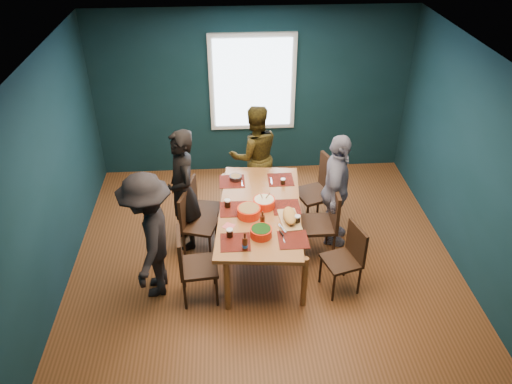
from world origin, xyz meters
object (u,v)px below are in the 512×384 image
(chair_left_far, at_px, (199,204))
(chair_left_near, at_px, (190,262))
(chair_right_far, at_px, (321,186))
(person_far_left, at_px, (183,191))
(person_near_left, at_px, (149,237))
(chair_left_mid, at_px, (193,219))
(bowl_dumpling, at_px, (264,202))
(chair_right_near, at_px, (348,254))
(bowl_salad, at_px, (249,211))
(bowl_herbs, at_px, (261,232))
(dining_table, at_px, (260,213))
(chair_right_mid, at_px, (325,218))
(person_right, at_px, (336,191))
(person_back, at_px, (255,156))
(cutting_board, at_px, (290,217))

(chair_left_far, bearing_deg, chair_left_near, -81.02)
(chair_right_far, distance_m, person_far_left, 1.94)
(person_far_left, height_order, person_near_left, person_far_left)
(chair_left_mid, height_order, person_far_left, person_far_left)
(bowl_dumpling, bearing_deg, chair_right_near, -35.99)
(chair_right_near, height_order, bowl_salad, same)
(person_far_left, relative_size, bowl_herbs, 6.60)
(bowl_salad, bearing_deg, dining_table, 45.07)
(chair_left_far, height_order, bowl_dumpling, bowl_dumpling)
(chair_right_mid, bearing_deg, person_right, 59.02)
(chair_right_near, bearing_deg, bowl_salad, 139.70)
(bowl_herbs, bearing_deg, person_right, 38.47)
(bowl_salad, bearing_deg, chair_right_near, -23.73)
(dining_table, bearing_deg, chair_right_near, -27.73)
(chair_right_near, bearing_deg, dining_table, 130.29)
(dining_table, relative_size, chair_right_far, 2.04)
(chair_right_mid, xyz_separation_m, chair_right_near, (0.17, -0.63, -0.07))
(dining_table, height_order, person_right, person_right)
(person_back, bearing_deg, chair_right_mid, 110.36)
(chair_left_far, xyz_separation_m, person_back, (0.81, 0.80, 0.28))
(chair_left_near, bearing_deg, chair_right_near, -3.36)
(chair_right_far, relative_size, person_back, 0.66)
(person_far_left, relative_size, bowl_salad, 5.85)
(person_near_left, bearing_deg, bowl_dumpling, 113.93)
(chair_left_mid, bearing_deg, person_back, 69.66)
(person_far_left, relative_size, person_back, 1.08)
(bowl_dumpling, bearing_deg, chair_left_mid, 172.72)
(chair_right_mid, xyz_separation_m, person_right, (0.18, 0.30, 0.21))
(person_near_left, bearing_deg, bowl_herbs, 90.32)
(chair_left_far, bearing_deg, bowl_salad, -34.57)
(chair_right_mid, bearing_deg, bowl_dumpling, 175.56)
(dining_table, height_order, person_near_left, person_near_left)
(chair_right_mid, bearing_deg, chair_left_mid, 174.12)
(chair_left_mid, bearing_deg, chair_left_far, 96.21)
(bowl_salad, xyz_separation_m, cutting_board, (0.49, -0.13, -0.01))
(chair_right_far, distance_m, bowl_dumpling, 1.12)
(person_near_left, height_order, bowl_dumpling, person_near_left)
(chair_right_mid, xyz_separation_m, person_far_left, (-1.82, 0.38, 0.26))
(bowl_salad, bearing_deg, bowl_herbs, -73.98)
(dining_table, xyz_separation_m, person_far_left, (-0.98, 0.35, 0.15))
(chair_right_far, relative_size, cutting_board, 1.84)
(chair_left_mid, relative_size, chair_right_far, 0.88)
(person_far_left, height_order, person_right, person_far_left)
(chair_left_far, distance_m, chair_right_far, 1.72)
(chair_left_near, distance_m, person_near_left, 0.55)
(chair_right_mid, height_order, bowl_salad, chair_right_mid)
(person_back, bearing_deg, chair_left_mid, 42.66)
(person_back, height_order, bowl_herbs, person_back)
(chair_right_far, xyz_separation_m, person_right, (0.11, -0.44, 0.20))
(chair_left_mid, xyz_separation_m, person_far_left, (-0.12, 0.20, 0.32))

